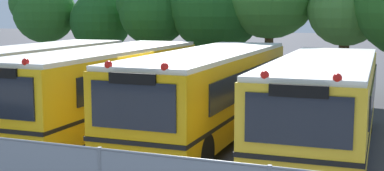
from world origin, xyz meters
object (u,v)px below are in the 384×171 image
Objects in this scene: school_bus_1 at (106,85)px; school_bus_2 at (209,90)px; school_bus_3 at (323,101)px; tree_5 at (349,8)px; tree_3 at (220,4)px; tree_1 at (101,23)px; school_bus_0 at (17,82)px; tree_2 at (150,9)px; tree_0 at (41,10)px.

school_bus_2 reaches higher than school_bus_1.
school_bus_3 is 10.28m from tree_5.
school_bus_1 is 7.01m from school_bus_3.
school_bus_2 is 10.90m from tree_3.
tree_5 reaches higher than tree_1.
school_bus_0 is 2.08× the size of tree_5.
tree_2 is at bearing -46.36° from school_bus_3.
tree_5 is (6.18, -0.62, -0.19)m from tree_3.
school_bus_3 is 12.70m from tree_3.
school_bus_1 is 1.84× the size of tree_5.
school_bus_2 is 10.31m from tree_5.
tree_0 is (-6.43, 10.06, 2.46)m from school_bus_0.
school_bus_0 reaches higher than school_bus_3.
school_bus_2 is at bearing -45.96° from tree_1.
tree_2 is (6.79, -0.24, 0.05)m from tree_0.
tree_1 is 13.00m from tree_5.
school_bus_1 is 3.55m from school_bus_2.
tree_1 is 0.74× the size of tree_3.
school_bus_1 is at bearing -44.95° from tree_0.
tree_1 is at bearing 166.78° from tree_2.
tree_5 reaches higher than tree_2.
tree_3 is (0.52, 10.19, 2.72)m from school_bus_1.
tree_2 is 0.99× the size of tree_5.
tree_0 is 6.80m from tree_2.
school_bus_2 reaches higher than school_bus_3.
school_bus_1 is 1.09× the size of school_bus_3.
tree_3 reaches higher than tree_0.
school_bus_0 is 1.24× the size of school_bus_3.
tree_0 is 3.54m from tree_1.
tree_5 is (3.15, 9.49, 2.53)m from school_bus_2.
tree_3 is at bearing -93.60° from school_bus_1.
school_bus_1 is at bearing -4.69° from school_bus_3.
tree_5 is (9.60, 0.13, 0.05)m from tree_2.
school_bus_2 is 1.85× the size of tree_5.
school_bus_1 is 12.13m from tree_1.
school_bus_1 is at bearing -124.97° from tree_5.
school_bus_1 is at bearing -72.90° from tree_2.
tree_0 is 10.23m from tree_3.
tree_1 is at bearing -46.57° from school_bus_2.
tree_3 is (-3.03, 10.11, 2.72)m from school_bus_2.
tree_5 reaches higher than school_bus_3.
school_bus_0 is 11.16m from tree_1.
school_bus_2 is at bearing -55.43° from tree_2.
tree_1 reaches higher than school_bus_0.
tree_1 is (-9.82, 10.15, 1.75)m from school_bus_2.
tree_3 is (6.79, -0.04, 0.96)m from tree_1.
tree_3 reaches higher than school_bus_3.
school_bus_2 is 1.58× the size of tree_3.
tree_1 is (-6.27, 10.23, 1.76)m from school_bus_1.
school_bus_2 is 3.48m from school_bus_3.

